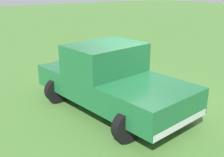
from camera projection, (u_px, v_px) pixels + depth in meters
The scene contains 3 objects.
ground_plane at pixel (132, 97), 8.41m from camera, with size 80.00×80.00×0.00m, color #477533.
pickup_truck at pixel (109, 77), 7.39m from camera, with size 2.75×4.70×1.78m.
traffic_cone at pixel (51, 66), 10.62m from camera, with size 0.32×0.32×0.55m, color orange.
Camera 1 is at (4.86, 6.09, 3.27)m, focal length 44.38 mm.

